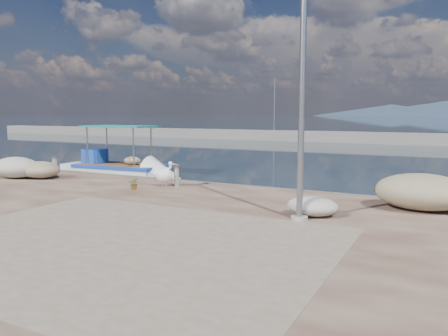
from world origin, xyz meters
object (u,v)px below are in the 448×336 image
boat_left (119,172)px  pelican (164,175)px  lamp_post (302,92)px  bollard_near (176,175)px

boat_left → pelican: size_ratio=6.40×
boat_left → lamp_post: size_ratio=0.94×
lamp_post → bollard_near: (-5.78, 2.92, -2.86)m
lamp_post → pelican: bearing=156.8°
pelican → bollard_near: 0.46m
pelican → bollard_near: pelican is taller
pelican → lamp_post: bearing=-38.2°
pelican → bollard_near: bearing=25.4°
boat_left → lamp_post: lamp_post is taller
boat_left → lamp_post: bearing=-34.3°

